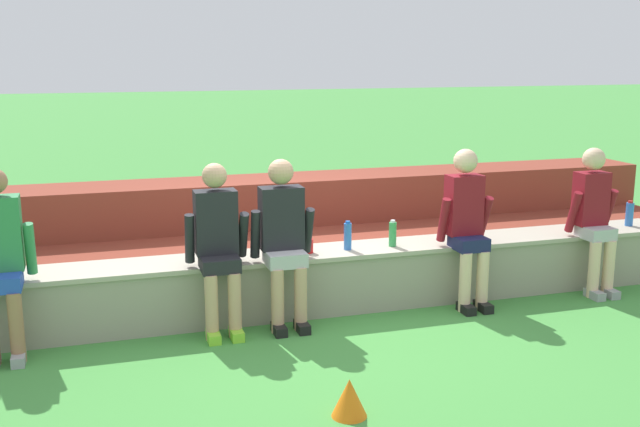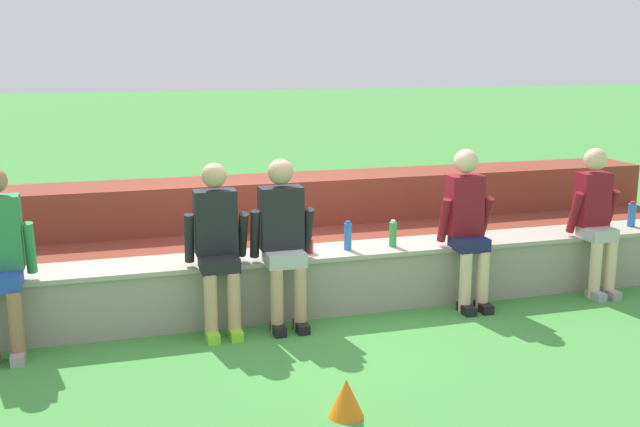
% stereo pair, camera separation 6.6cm
% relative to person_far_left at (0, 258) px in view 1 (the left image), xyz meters
% --- Properties ---
extents(ground_plane, '(80.00, 80.00, 0.00)m').
position_rel_person_far_left_xyz_m(ground_plane, '(2.45, 0.03, -0.78)').
color(ground_plane, '#428E3D').
extents(stone_seating_wall, '(7.83, 0.54, 0.56)m').
position_rel_person_far_left_xyz_m(stone_seating_wall, '(2.45, 0.28, -0.48)').
color(stone_seating_wall, gray).
rests_on(stone_seating_wall, ground).
extents(brick_bleachers, '(9.23, 1.43, 0.98)m').
position_rel_person_far_left_xyz_m(brick_bleachers, '(2.45, 1.60, -0.37)').
color(brick_bleachers, maroon).
rests_on(brick_bleachers, ground).
extents(person_far_left, '(0.51, 0.52, 1.46)m').
position_rel_person_far_left_xyz_m(person_far_left, '(0.00, 0.00, 0.00)').
color(person_far_left, '#996B4C').
rests_on(person_far_left, ground).
extents(person_left_of_center, '(0.53, 0.51, 1.43)m').
position_rel_person_far_left_xyz_m(person_left_of_center, '(1.68, 0.01, -0.01)').
color(person_left_of_center, tan).
rests_on(person_left_of_center, ground).
extents(person_center, '(0.55, 0.50, 1.45)m').
position_rel_person_far_left_xyz_m(person_center, '(2.24, -0.00, 0.01)').
color(person_center, tan).
rests_on(person_center, ground).
extents(person_right_of_center, '(0.50, 0.51, 1.46)m').
position_rel_person_far_left_xyz_m(person_right_of_center, '(3.99, 0.01, 0.01)').
color(person_right_of_center, beige).
rests_on(person_right_of_center, ground).
extents(person_far_right, '(0.48, 0.50, 1.43)m').
position_rel_person_far_left_xyz_m(person_far_right, '(5.36, -0.01, -0.01)').
color(person_far_right, beige).
rests_on(person_far_right, ground).
extents(water_bottle_mid_left, '(0.07, 0.07, 0.27)m').
position_rel_person_far_left_xyz_m(water_bottle_mid_left, '(2.91, 0.24, -0.09)').
color(water_bottle_mid_left, blue).
rests_on(water_bottle_mid_left, stone_seating_wall).
extents(water_bottle_center_gap, '(0.08, 0.08, 0.26)m').
position_rel_person_far_left_xyz_m(water_bottle_center_gap, '(6.01, 0.28, -0.10)').
color(water_bottle_center_gap, blue).
rests_on(water_bottle_center_gap, stone_seating_wall).
extents(water_bottle_near_right, '(0.07, 0.07, 0.25)m').
position_rel_person_far_left_xyz_m(water_bottle_near_right, '(3.34, 0.23, -0.10)').
color(water_bottle_near_right, green).
rests_on(water_bottle_near_right, stone_seating_wall).
extents(plastic_cup_left_end, '(0.09, 0.09, 0.13)m').
position_rel_person_far_left_xyz_m(plastic_cup_left_end, '(2.53, 0.24, -0.16)').
color(plastic_cup_left_end, red).
rests_on(plastic_cup_left_end, stone_seating_wall).
extents(sports_cone, '(0.24, 0.24, 0.26)m').
position_rel_person_far_left_xyz_m(sports_cone, '(2.22, -1.76, -0.65)').
color(sports_cone, orange).
rests_on(sports_cone, ground).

